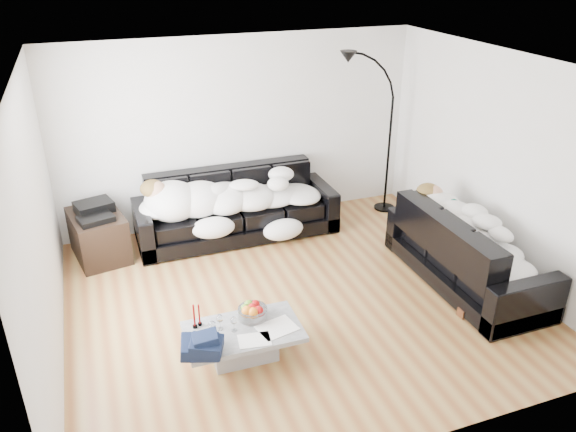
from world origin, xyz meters
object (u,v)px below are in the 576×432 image
object	(u,v)px
candle_left	(194,316)
candle_right	(199,315)
coffee_table	(244,343)
floor_lamp	(389,143)
sofa_back	(236,205)
fruit_bowl	(253,310)
sleeper_back	(237,193)
sofa_right	(468,249)
av_cabinet	(99,236)
wine_glass_b	(213,330)
stereo	(94,210)
shoes	(473,305)
wine_glass_a	(220,322)
sleeper_right	(470,233)
wine_glass_c	(234,324)

from	to	relation	value
candle_left	candle_right	world-z (taller)	candle_left
coffee_table	floor_lamp	world-z (taller)	floor_lamp
sofa_back	fruit_bowl	distance (m)	2.41
sleeper_back	candle_right	xyz separation A→B (m)	(-0.99, -2.24, -0.21)
sleeper_back	candle_left	distance (m)	2.51
sofa_back	sofa_right	bearing A→B (deg)	-43.42
sleeper_back	av_cabinet	world-z (taller)	sleeper_back
wine_glass_b	coffee_table	bearing A→B (deg)	3.32
sofa_back	coffee_table	bearing A→B (deg)	-103.96
fruit_bowl	stereo	world-z (taller)	stereo
sofa_right	shoes	size ratio (longest dim) A/B	4.42
candle_left	floor_lamp	xyz separation A→B (m)	(3.37, 2.38, 0.60)
wine_glass_a	floor_lamp	distance (m)	4.06
sofa_right	shoes	distance (m)	0.70
candle_right	floor_lamp	bearing A→B (deg)	35.32
sleeper_back	fruit_bowl	size ratio (longest dim) A/B	7.88
sleeper_right	coffee_table	world-z (taller)	sleeper_right
candle_left	sleeper_back	bearing A→B (deg)	65.26
sleeper_back	wine_glass_c	size ratio (longest dim) A/B	14.74
sleeper_back	shoes	world-z (taller)	sleeper_back
coffee_table	fruit_bowl	bearing A→B (deg)	46.34
candle_left	wine_glass_c	bearing A→B (deg)	-27.53
fruit_bowl	shoes	world-z (taller)	fruit_bowl
wine_glass_c	wine_glass_a	bearing A→B (deg)	149.73
candle_left	candle_right	bearing A→B (deg)	24.94
sofa_back	wine_glass_c	size ratio (longest dim) A/B	17.42
sleeper_back	candle_right	bearing A→B (deg)	-113.87
sofa_back	coffee_table	xyz separation A→B (m)	(-0.62, -2.51, -0.28)
wine_glass_a	wine_glass_b	bearing A→B (deg)	-134.17
sofa_right	floor_lamp	distance (m)	2.24
sleeper_right	av_cabinet	xyz separation A→B (m)	(-4.02, 2.10, -0.35)
wine_glass_c	av_cabinet	bearing A→B (deg)	113.70
wine_glass_c	stereo	bearing A→B (deg)	113.70
wine_glass_c	sofa_back	bearing A→B (deg)	74.19
sofa_right	candle_right	distance (m)	3.21
candle_right	fruit_bowl	bearing A→B (deg)	-7.05
floor_lamp	wine_glass_c	bearing A→B (deg)	-162.44
coffee_table	av_cabinet	distance (m)	2.79
candle_left	stereo	size ratio (longest dim) A/B	0.58
wine_glass_a	stereo	size ratio (longest dim) A/B	0.37
av_cabinet	stereo	bearing A→B (deg)	0.00
wine_glass_c	candle_right	bearing A→B (deg)	144.94
av_cabinet	sleeper_back	bearing A→B (deg)	-12.62
fruit_bowl	wine_glass_b	size ratio (longest dim) A/B	1.63
sofa_right	av_cabinet	distance (m)	4.54
sofa_back	wine_glass_b	xyz separation A→B (m)	(-0.92, -2.52, -0.03)
stereo	candle_right	bearing A→B (deg)	-86.25
av_cabinet	floor_lamp	size ratio (longest dim) A/B	0.41
sleeper_back	fruit_bowl	bearing A→B (deg)	-101.78
wine_glass_b	floor_lamp	size ratio (longest dim) A/B	0.08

